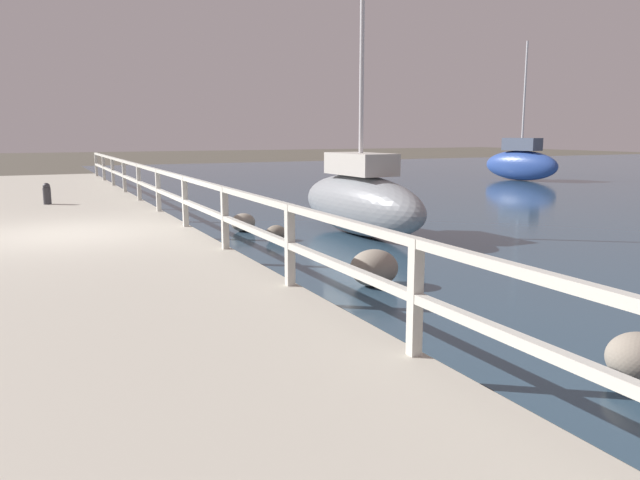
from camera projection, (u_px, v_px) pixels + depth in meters
ground_plane at (67, 247)px, 11.56m from camera, size 120.00×120.00×0.00m
dock_walkway at (66, 241)px, 11.54m from camera, size 4.68×36.00×0.25m
railing at (185, 192)px, 12.35m from camera, size 0.10×32.50×1.00m
boulder_far_strip at (243, 222)px, 13.36m from camera, size 0.53×0.47×0.39m
boulder_water_edge at (276, 233)px, 12.25m from camera, size 0.40×0.36×0.30m
boulder_upstream at (639, 358)px, 5.29m from camera, size 0.57×0.51×0.43m
boulder_mid_strip at (374, 268)px, 8.60m from camera, size 0.68×0.62×0.51m
mooring_bollard at (47, 194)px, 16.26m from camera, size 0.20×0.20×0.56m
sailboat_gray at (360, 201)px, 12.85m from camera, size 1.32×4.28×4.97m
sailboat_blue at (521, 163)px, 27.53m from camera, size 1.80×3.76×5.97m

